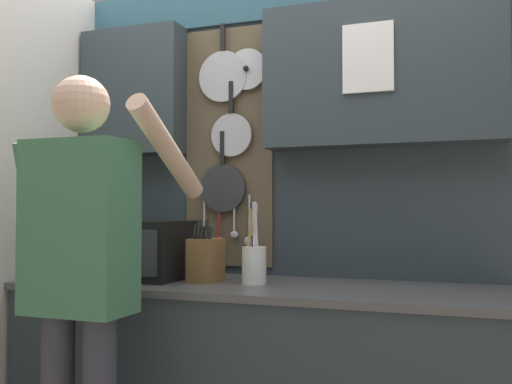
% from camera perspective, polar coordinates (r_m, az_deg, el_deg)
% --- Properties ---
extents(back_wall_unit, '(2.66, 0.22, 2.35)m').
position_cam_1_polar(back_wall_unit, '(2.74, 2.52, 3.34)').
color(back_wall_unit, '#2D383D').
rests_on(back_wall_unit, ground_plane).
extents(microwave, '(0.52, 0.35, 0.27)m').
position_cam_1_polar(microwave, '(2.71, -12.51, -5.63)').
color(microwave, black).
rests_on(microwave, base_cabinet_counter).
extents(knife_block, '(0.13, 0.16, 0.27)m').
position_cam_1_polar(knife_block, '(2.53, -5.06, -6.73)').
color(knife_block, brown).
rests_on(knife_block, base_cabinet_counter).
extents(utensil_crock, '(0.10, 0.10, 0.35)m').
position_cam_1_polar(utensil_crock, '(2.44, -0.19, -6.88)').
color(utensil_crock, white).
rests_on(utensil_crock, base_cabinet_counter).
extents(person, '(0.54, 0.60, 1.70)m').
position_cam_1_polar(person, '(2.18, -17.07, -6.83)').
color(person, '#383842').
rests_on(person, ground_plane).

